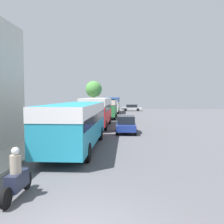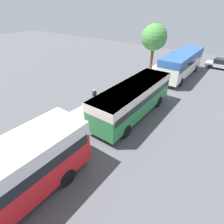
{
  "view_description": "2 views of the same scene",
  "coord_description": "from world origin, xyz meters",
  "views": [
    {
      "loc": [
        1.17,
        -5.79,
        3.37
      ],
      "look_at": [
        -0.75,
        28.21,
        1.21
      ],
      "focal_mm": 40.0,
      "sensor_mm": 36.0,
      "label": 1
    },
    {
      "loc": [
        4.77,
        21.02,
        8.45
      ],
      "look_at": [
        -1.53,
        29.42,
        1.88
      ],
      "focal_mm": 28.0,
      "sensor_mm": 36.0,
      "label": 2
    }
  ],
  "objects": [
    {
      "name": "bus_third_in_line",
      "position": [
        -1.62,
        32.53,
        1.85
      ],
      "size": [
        2.61,
        9.19,
        2.83
      ],
      "color": "#2D8447",
      "rests_on": "ground_plane"
    },
    {
      "name": "bus_following",
      "position": [
        -1.98,
        21.45,
        2.05
      ],
      "size": [
        2.59,
        9.66,
        3.16
      ],
      "color": "red",
      "rests_on": "ground_plane"
    },
    {
      "name": "street_tree",
      "position": [
        -5.21,
        43.23,
        4.72
      ],
      "size": [
        3.23,
        3.23,
        6.23
      ],
      "color": "brown",
      "rests_on": "sidewalk"
    },
    {
      "name": "car_far_curb",
      "position": [
        2.48,
        51.52,
        0.76
      ],
      "size": [
        4.5,
        1.83,
        1.47
      ],
      "rotation": [
        0.0,
        0.0,
        1.57
      ],
      "color": "#B7B7BC",
      "rests_on": "ground_plane"
    },
    {
      "name": "pedestrian_near_curb",
      "position": [
        -5.1,
        31.51,
        1.04
      ],
      "size": [
        0.4,
        0.4,
        1.75
      ],
      "color": "#232838",
      "rests_on": "sidewalk"
    },
    {
      "name": "car_crossing",
      "position": [
        1.19,
        16.95,
        0.81
      ],
      "size": [
        1.81,
        3.92,
        1.57
      ],
      "color": "navy",
      "rests_on": "ground_plane"
    },
    {
      "name": "bus_rear",
      "position": [
        -1.56,
        44.63,
        2.04
      ],
      "size": [
        2.63,
        10.16,
        3.15
      ],
      "color": "silver",
      "rests_on": "ground_plane"
    },
    {
      "name": "bus_lead",
      "position": [
        -1.96,
        9.94,
        1.9
      ],
      "size": [
        2.63,
        10.45,
        2.91
      ],
      "color": "teal",
      "rests_on": "ground_plane"
    },
    {
      "name": "motorcycle_behind_lead",
      "position": [
        -2.41,
        2.05,
        0.68
      ],
      "size": [
        0.38,
        2.24,
        1.73
      ],
      "color": "#1E2338",
      "rests_on": "ground_plane"
    }
  ]
}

